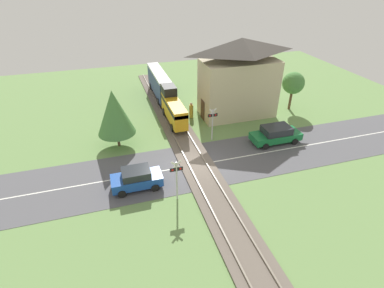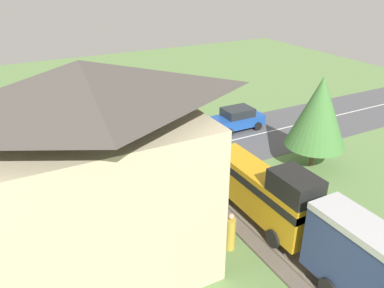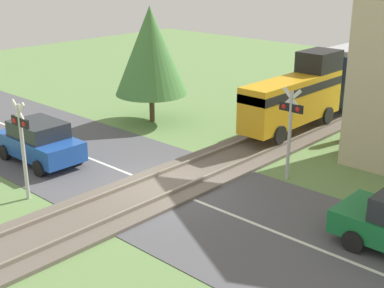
# 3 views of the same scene
# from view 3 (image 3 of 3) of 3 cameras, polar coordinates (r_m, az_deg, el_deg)

# --- Properties ---
(ground_plane) EXTENTS (60.00, 60.00, 0.00)m
(ground_plane) POSITION_cam_3_polar(r_m,az_deg,el_deg) (18.00, -3.09, -4.71)
(ground_plane) COLOR #66894C
(road_surface) EXTENTS (48.00, 6.40, 0.02)m
(road_surface) POSITION_cam_3_polar(r_m,az_deg,el_deg) (18.00, -3.09, -4.68)
(road_surface) COLOR #515156
(road_surface) RESTS_ON ground_plane
(track_bed) EXTENTS (2.80, 48.00, 0.24)m
(track_bed) POSITION_cam_3_polar(r_m,az_deg,el_deg) (17.97, -3.10, -4.51)
(track_bed) COLOR #665B51
(track_bed) RESTS_ON ground_plane
(train) EXTENTS (1.58, 14.37, 3.18)m
(train) POSITION_cam_3_polar(r_m,az_deg,el_deg) (26.89, 15.80, 6.90)
(train) COLOR gold
(train) RESTS_ON track_bed
(car_near_crossing) EXTENTS (3.69, 1.83, 1.59)m
(car_near_crossing) POSITION_cam_3_polar(r_m,az_deg,el_deg) (20.72, -15.96, 0.27)
(car_near_crossing) COLOR #1E4CA8
(car_near_crossing) RESTS_ON ground_plane
(crossing_signal_west_approach) EXTENTS (0.90, 0.18, 3.24)m
(crossing_signal_west_approach) POSITION_cam_3_polar(r_m,az_deg,el_deg) (17.28, -17.70, 0.68)
(crossing_signal_west_approach) COLOR #B7B7B7
(crossing_signal_west_approach) RESTS_ON ground_plane
(crossing_signal_east_approach) EXTENTS (0.90, 0.18, 3.24)m
(crossing_signal_east_approach) POSITION_cam_3_polar(r_m,az_deg,el_deg) (18.32, 10.44, 2.34)
(crossing_signal_east_approach) COLOR #B7B7B7
(crossing_signal_east_approach) RESTS_ON ground_plane
(pedestrian_by_station) EXTENTS (0.42, 0.42, 1.70)m
(pedestrian_by_station) POSITION_cam_3_polar(r_m,az_deg,el_deg) (23.24, 16.18, 2.18)
(pedestrian_by_station) COLOR gold
(pedestrian_by_station) RESTS_ON ground_plane
(tree_roadside_hedge) EXTENTS (3.31, 3.31, 5.32)m
(tree_roadside_hedge) POSITION_cam_3_polar(r_m,az_deg,el_deg) (24.49, -4.45, 9.88)
(tree_roadside_hedge) COLOR brown
(tree_roadside_hedge) RESTS_ON ground_plane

